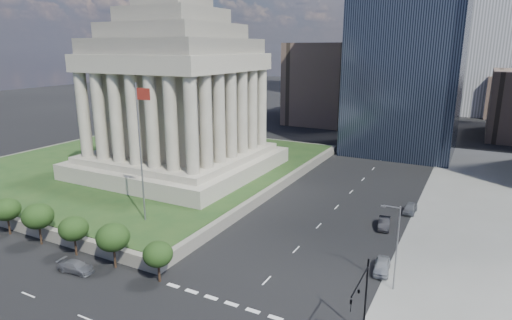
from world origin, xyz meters
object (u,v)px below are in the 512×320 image
Objects in this scene: street_lamp_north at (396,243)px; parked_sedan_far at (410,208)px; traffic_signal_ne at (362,296)px; war_memorial at (176,74)px; flagpole at (141,146)px; parked_sedan_near at (382,266)px; suv_grey at (76,267)px; parked_sedan_mid at (384,223)px.

street_lamp_north reaches higher than parked_sedan_far.
traffic_signal_ne is 0.80× the size of street_lamp_north.
war_memorial is at bearing -175.95° from parked_sedan_far.
flagpole is 36.69m from traffic_signal_ne.
traffic_signal_ne is at bearing -92.91° from parked_sedan_near.
suv_grey is 1.03× the size of parked_sedan_far.
parked_sedan_far is (32.95, 39.05, 0.10)m from suv_grey.
street_lamp_north is at bearing -25.92° from war_memorial.
parked_sedan_near is 0.98× the size of parked_sedan_mid.
parked_sedan_mid reaches higher than suv_grey.
flagpole is at bearing -178.37° from street_lamp_north.
war_memorial is at bearing 12.25° from suv_grey.
traffic_signal_ne reaches higher than parked_sedan_far.
flagpole is 2.50× the size of traffic_signal_ne.
suv_grey is (-34.77, -14.00, -4.97)m from street_lamp_north.
parked_sedan_near reaches higher than parked_sedan_far.
street_lamp_north is 37.81m from suv_grey.
flagpole is 4.33× the size of parked_sedan_near.
street_lamp_north is at bearing -74.56° from suv_grey.
street_lamp_north is 18.05m from parked_sedan_mid.
traffic_signal_ne is at bearing -91.63° from parked_sedan_mid.
parked_sedan_far is (2.50, 8.22, 0.01)m from parked_sedan_mid.
parked_sedan_near is (-1.83, 3.38, -4.87)m from street_lamp_north.
war_memorial is 8.46× the size of parked_sedan_far.
war_memorial is 8.23× the size of suv_grey.
suv_grey is at bearing -175.46° from traffic_signal_ne.
war_memorial reaches higher than traffic_signal_ne.
street_lamp_north is (35.16, 1.00, -7.45)m from flagpole.
traffic_signal_ne reaches higher than parked_sedan_mid.
parked_sedan_near is (45.50, -19.62, -20.61)m from war_memorial.
suv_grey is (12.55, -37.00, -20.71)m from war_memorial.
flagpole is 35.80m from parked_sedan_near.
war_memorial is 49.99m from parked_sedan_far.
suv_grey is (-33.95, -2.70, -4.56)m from traffic_signal_ne.
traffic_signal_ne is 34.36m from suv_grey.
street_lamp_north is 6.21m from parked_sedan_near.
war_memorial is at bearing 154.08° from street_lamp_north.
parked_sedan_mid is (-4.33, 16.83, -4.88)m from street_lamp_north.
parked_sedan_far is at bearing 94.17° from street_lamp_north.
flagpole is 44.06m from parked_sedan_far.
traffic_signal_ne is 1.69× the size of suv_grey.
suv_grey is 37.25m from parked_sedan_near.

